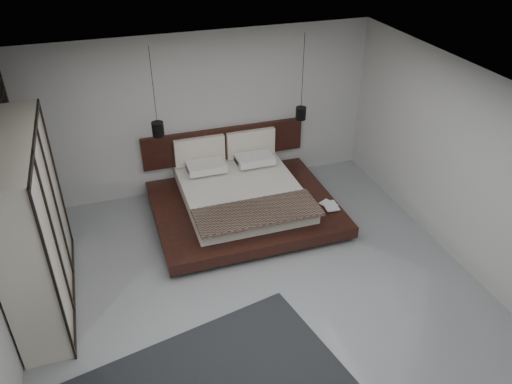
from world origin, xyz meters
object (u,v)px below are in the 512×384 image
object	(u,v)px
pendant_right	(301,113)
bed	(242,197)
wardrobe	(32,226)
pendant_left	(158,129)
lattice_screen	(17,159)

from	to	relation	value
pendant_right	bed	bearing A→B (deg)	-158.42
pendant_right	wardrobe	world-z (taller)	pendant_right
pendant_left	pendant_right	world-z (taller)	same
lattice_screen	wardrobe	xyz separation A→B (m)	(0.25, -1.69, -0.12)
wardrobe	lattice_screen	bearing A→B (deg)	98.49
lattice_screen	pendant_left	xyz separation A→B (m)	(2.09, -0.07, 0.21)
bed	pendant_left	xyz separation A→B (m)	(-1.20, 0.48, 1.22)
bed	pendant_left	size ratio (longest dim) A/B	2.09
lattice_screen	bed	bearing A→B (deg)	-9.45
bed	pendant_left	world-z (taller)	pendant_left
wardrobe	pendant_right	bearing A→B (deg)	20.84
bed	pendant_right	xyz separation A→B (m)	(1.20, 0.48, 1.17)
lattice_screen	wardrobe	size ratio (longest dim) A/B	1.08
pendant_right	wardrobe	xyz separation A→B (m)	(-4.24, -1.62, -0.29)
bed	wardrobe	world-z (taller)	wardrobe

